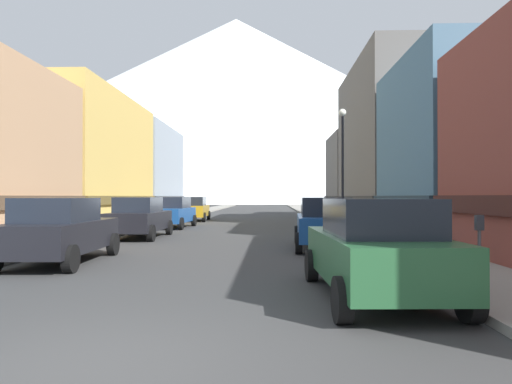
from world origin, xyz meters
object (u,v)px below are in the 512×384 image
Objects in this scene: car_left_1 at (140,217)px; streetlamp_right at (343,151)px; car_right_1 at (324,223)px; trash_bin_right at (410,233)px; car_left_3 at (194,209)px; potted_plant_0 at (88,219)px; parking_meter_near at (479,241)px; potted_plant_1 at (81,221)px; car_left_0 at (60,230)px; car_right_0 at (376,248)px; car_left_2 at (172,212)px; pedestrian_0 at (439,234)px; pedestrian_1 at (336,210)px.

car_left_1 is 0.75× the size of streetlamp_right.
trash_bin_right is at bearing -27.34° from car_right_1.
car_left_3 is 12.14m from potted_plant_0.
potted_plant_0 is 12.77m from streetlamp_right.
potted_plant_1 is (-12.75, 12.78, -0.37)m from parking_meter_near.
parking_meter_near is 0.23× the size of streetlamp_right.
car_left_0 and car_right_0 have the same top height.
car_left_2 is at bearing 126.26° from car_right_1.
car_left_1 reaches higher than potted_plant_1.
car_right_0 reaches higher than trash_bin_right.
car_right_0 is 4.57× the size of trash_bin_right.
car_left_2 is at bearing 89.98° from car_left_1.
car_right_0 is 4.41m from pedestrian_0.
pedestrian_1 reaches higher than trash_bin_right.
car_right_1 is (7.59, -10.35, 0.00)m from car_left_2.
car_right_0 is at bearing -89.96° from car_right_1.
pedestrian_0 is at bearing -38.28° from car_left_1.
car_right_1 is (-0.01, 7.86, 0.00)m from car_right_0.
streetlamp_right is (-0.40, 13.55, 2.97)m from parking_meter_near.
pedestrian_0 is 0.26× the size of streetlamp_right.
car_right_0 is (7.60, -18.21, 0.00)m from car_left_2.
car_right_0 is at bearing -123.67° from pedestrian_0.
potted_plant_0 is 0.85m from potted_plant_1.
potted_plant_0 is at bearing -147.33° from pedestrian_1.
car_left_1 is 4.47× the size of potted_plant_0.
pedestrian_0 is (13.25, -9.40, 0.20)m from potted_plant_1.
parking_meter_near is at bearing -21.47° from car_left_0.
car_left_0 is 10.26m from parking_meter_near.
trash_bin_right is (0.60, 6.25, -0.37)m from parking_meter_near.
car_left_1 and car_right_1 have the same top height.
trash_bin_right is 0.61× the size of pedestrian_1.
streetlamp_right reaches higher than car_left_0.
car_left_0 is 10.37m from potted_plant_0.
car_right_0 is 17.61m from potted_plant_0.
parking_meter_near is (9.55, -11.31, 0.11)m from car_left_1.
streetlamp_right is (-0.90, 10.17, 3.14)m from pedestrian_0.
pedestrian_1 is at bearing 84.00° from streetlamp_right.
car_left_2 is 3.37× the size of parking_meter_near.
streetlamp_right reaches higher than car_right_1.
parking_meter_near reaches higher than potted_plant_1.
car_left_0 is 10.45m from trash_bin_right.
car_right_1 is at bearing -66.85° from car_left_3.
car_left_2 reaches higher than potted_plant_0.
car_right_0 is at bearing -96.38° from streetlamp_right.
car_left_3 is at bearing 113.15° from car_right_1.
car_left_2 reaches higher than parking_meter_near.
car_left_1 is at bearing -166.27° from streetlamp_right.
streetlamp_right reaches higher than potted_plant_1.
car_left_0 is at bearing -118.69° from pedestrian_1.
pedestrian_1 is at bearing 83.77° from car_right_0.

